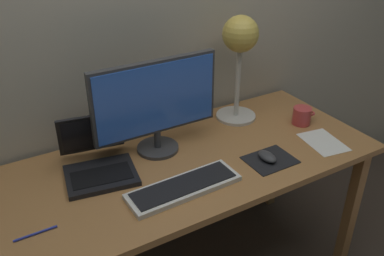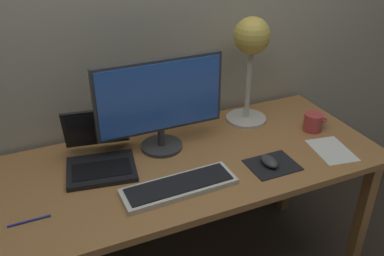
{
  "view_description": "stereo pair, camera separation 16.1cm",
  "coord_description": "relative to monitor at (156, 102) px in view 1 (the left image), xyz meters",
  "views": [
    {
      "loc": [
        -0.74,
        -1.26,
        1.71
      ],
      "look_at": [
        -0.03,
        -0.05,
        0.92
      ],
      "focal_mm": 38.92,
      "sensor_mm": 36.0,
      "label": 1
    },
    {
      "loc": [
        -0.59,
        -1.34,
        1.71
      ],
      "look_at": [
        -0.03,
        -0.05,
        0.92
      ],
      "focal_mm": 38.92,
      "sensor_mm": 36.0,
      "label": 2
    }
  ],
  "objects": [
    {
      "name": "pen",
      "position": [
        -0.58,
        -0.27,
        -0.23
      ],
      "size": [
        0.14,
        0.01,
        0.01
      ],
      "primitive_type": "cylinder",
      "rotation": [
        0.0,
        1.57,
        0.0
      ],
      "color": "#2633A5",
      "rests_on": "desk"
    },
    {
      "name": "desk_lamp",
      "position": [
        0.47,
        0.08,
        0.14
      ],
      "size": [
        0.2,
        0.2,
        0.51
      ],
      "color": "beige",
      "rests_on": "desk"
    },
    {
      "name": "keyboard_main",
      "position": [
        -0.04,
        -0.3,
        -0.22
      ],
      "size": [
        0.44,
        0.15,
        0.03
      ],
      "color": "silver",
      "rests_on": "desk"
    },
    {
      "name": "back_wall",
      "position": [
        0.09,
        0.26,
        0.33
      ],
      "size": [
        4.8,
        0.06,
        2.6
      ],
      "primitive_type": "cube",
      "color": "#B2A893",
      "rests_on": "ground"
    },
    {
      "name": "coffee_mug",
      "position": [
        0.71,
        -0.14,
        -0.19
      ],
      "size": [
        0.12,
        0.09,
        0.08
      ],
      "color": "#CC3F3F",
      "rests_on": "desk"
    },
    {
      "name": "mouse",
      "position": [
        0.35,
        -0.31,
        -0.21
      ],
      "size": [
        0.06,
        0.1,
        0.03
      ],
      "primitive_type": "ellipsoid",
      "color": "#38383A",
      "rests_on": "mousepad"
    },
    {
      "name": "desk",
      "position": [
        0.09,
        -0.14,
        -0.31
      ],
      "size": [
        1.6,
        0.7,
        0.74
      ],
      "color": "#A8703D",
      "rests_on": "ground"
    },
    {
      "name": "mousepad",
      "position": [
        0.37,
        -0.31,
        -0.23
      ],
      "size": [
        0.2,
        0.16,
        0.0
      ],
      "primitive_type": "cube",
      "color": "black",
      "rests_on": "desk"
    },
    {
      "name": "laptop",
      "position": [
        -0.27,
        -0.0,
        -0.17
      ],
      "size": [
        0.32,
        0.34,
        0.22
      ],
      "color": "black",
      "rests_on": "desk"
    },
    {
      "name": "paper_sheet_near_mouse",
      "position": [
        0.67,
        -0.32,
        -0.23
      ],
      "size": [
        0.18,
        0.23,
        0.0
      ],
      "primitive_type": "cube",
      "rotation": [
        0.0,
        0.0,
        -0.16
      ],
      "color": "white",
      "rests_on": "desk"
    },
    {
      "name": "monitor",
      "position": [
        0.0,
        0.0,
        0.0
      ],
      "size": [
        0.55,
        0.18,
        0.41
      ],
      "color": "#38383A",
      "rests_on": "desk"
    }
  ]
}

